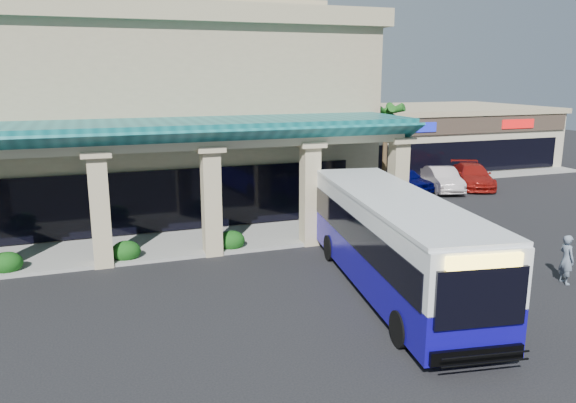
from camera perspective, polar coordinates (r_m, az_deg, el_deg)
name	(u,v)px	position (r m, az deg, el deg)	size (l,w,h in m)	color
ground	(324,288)	(20.81, 3.64, -8.78)	(110.00, 110.00, 0.00)	black
main_building	(81,110)	(33.82, -20.25, 8.74)	(30.80, 14.80, 11.35)	tan
arcade	(86,191)	(25.03, -19.86, 1.01)	(30.00, 6.20, 5.70)	#0F585C
strip_mall	(408,136)	(49.29, 12.12, 6.55)	(22.50, 12.50, 4.90)	beige
palm_0	(385,150)	(33.27, 9.82, 5.17)	(2.40, 2.40, 6.60)	#175015
palm_1	(375,150)	(36.41, 8.88, 5.22)	(2.40, 2.40, 5.80)	#175015
broadleaf_tree	(317,149)	(40.11, 2.94, 5.35)	(2.60, 2.60, 4.81)	#11440F
transit_bus	(393,244)	(20.34, 10.63, -4.27)	(2.92, 12.53, 3.50)	#100896
pedestrian	(567,259)	(23.34, 26.45, -5.28)	(0.68, 0.45, 1.87)	slate
car_silver	(405,179)	(38.36, 11.76, 2.26)	(1.80, 4.49, 1.53)	#02034A
car_white	(442,179)	(38.77, 15.40, 2.21)	(1.67, 4.78, 1.58)	beige
car_red	(472,176)	(40.58, 18.21, 2.49)	(2.21, 5.43, 1.58)	#A51A14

